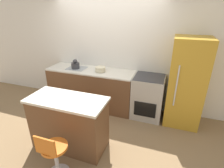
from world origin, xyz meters
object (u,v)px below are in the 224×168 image
at_px(stool_chair, 54,156).
at_px(refrigerator, 186,83).
at_px(oven_range, 148,97).
at_px(kettle, 75,65).
at_px(mixing_bowl, 100,69).

bearing_deg(stool_chair, refrigerator, 50.26).
bearing_deg(refrigerator, oven_range, -179.74).
bearing_deg(stool_chair, kettle, 111.23).
distance_m(refrigerator, kettle, 2.49).
distance_m(stool_chair, mixing_bowl, 2.11).
relative_size(refrigerator, stool_chair, 2.25).
xyz_separation_m(oven_range, kettle, (-1.76, -0.03, 0.56)).
distance_m(oven_range, stool_chair, 2.26).
bearing_deg(refrigerator, mixing_bowl, -178.95).
height_order(kettle, mixing_bowl, kettle).
bearing_deg(kettle, mixing_bowl, 0.00).
relative_size(stool_chair, mixing_bowl, 3.52).
relative_size(refrigerator, mixing_bowl, 7.91).
bearing_deg(oven_range, kettle, -179.01).
relative_size(oven_range, refrigerator, 0.52).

